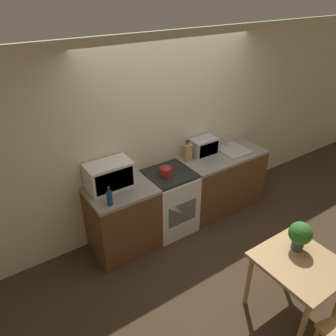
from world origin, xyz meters
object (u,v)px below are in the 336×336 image
Objects in this scene: bottle at (110,198)px; dining_table at (299,269)px; kettle at (166,170)px; microwave at (109,175)px; toaster_oven at (204,147)px; stove_range at (169,201)px.

dining_table is at bearing -53.80° from bottle.
bottle reaches higher than kettle.
kettle is 0.24× the size of dining_table.
microwave reaches higher than dining_table.
toaster_oven is (1.65, 0.37, 0.03)m from bottle.
stove_range is 2.33× the size of toaster_oven.
bottle is (-0.87, -0.18, 0.01)m from kettle.
toaster_oven is at bearing 1.39° from microwave.
kettle is 0.35× the size of microwave.
kettle is at bearing 11.50° from bottle.
toaster_oven is at bearing 77.93° from dining_table.
stove_range is at bearing -166.97° from toaster_oven.
stove_range is 1.15× the size of dining_table.
bottle is 1.69m from toaster_oven.
toaster_oven is (0.71, 0.16, 0.58)m from stove_range.
bottle is at bearing -168.50° from kettle.
dining_table is (0.28, -1.87, 0.18)m from stove_range.
microwave reaches higher than bottle.
bottle is at bearing -115.68° from microwave.
bottle reaches higher than stove_range.
kettle is 0.73m from microwave.
dining_table is (1.22, -1.67, -0.37)m from bottle.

